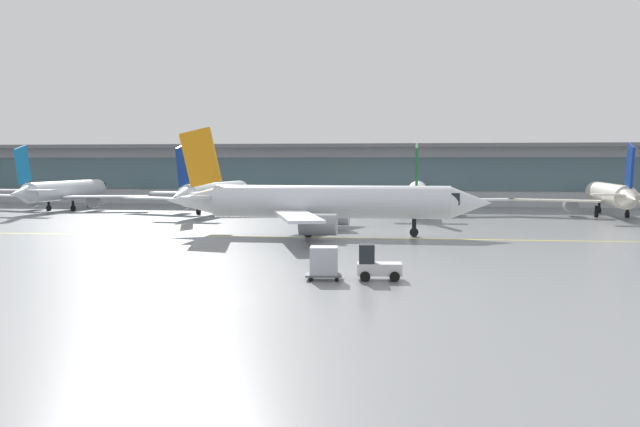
{
  "coord_description": "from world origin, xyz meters",
  "views": [
    {
      "loc": [
        12.85,
        -37.17,
        6.95
      ],
      "look_at": [
        2.93,
        20.72,
        3.0
      ],
      "focal_mm": 44.02,
      "sensor_mm": 36.0,
      "label": 1
    }
  ],
  "objects_px": {
    "gate_airplane_3": "(417,194)",
    "gate_airplane_1": "(65,191)",
    "baggage_tug": "(376,265)",
    "taxiing_regional_jet": "(327,203)",
    "cargo_dolly_lead": "(324,262)",
    "gate_airplane_4": "(610,195)",
    "gate_airplane_2": "(215,193)"
  },
  "relations": [
    {
      "from": "gate_airplane_3",
      "to": "gate_airplane_1",
      "type": "bearing_deg",
      "value": 86.78
    },
    {
      "from": "gate_airplane_1",
      "to": "baggage_tug",
      "type": "bearing_deg",
      "value": -138.74
    },
    {
      "from": "taxiing_regional_jet",
      "to": "cargo_dolly_lead",
      "type": "distance_m",
      "value": 27.34
    },
    {
      "from": "gate_airplane_1",
      "to": "gate_airplane_3",
      "type": "relative_size",
      "value": 1.0
    },
    {
      "from": "gate_airplane_3",
      "to": "taxiing_regional_jet",
      "type": "height_order",
      "value": "taxiing_regional_jet"
    },
    {
      "from": "cargo_dolly_lead",
      "to": "gate_airplane_4",
      "type": "bearing_deg",
      "value": 57.5
    },
    {
      "from": "gate_airplane_1",
      "to": "taxiing_regional_jet",
      "type": "relative_size",
      "value": 0.88
    },
    {
      "from": "gate_airplane_4",
      "to": "gate_airplane_1",
      "type": "bearing_deg",
      "value": 89.47
    },
    {
      "from": "gate_airplane_3",
      "to": "gate_airplane_4",
      "type": "distance_m",
      "value": 23.91
    },
    {
      "from": "gate_airplane_4",
      "to": "cargo_dolly_lead",
      "type": "height_order",
      "value": "gate_airplane_4"
    },
    {
      "from": "gate_airplane_1",
      "to": "gate_airplane_3",
      "type": "height_order",
      "value": "same"
    },
    {
      "from": "baggage_tug",
      "to": "taxiing_regional_jet",
      "type": "bearing_deg",
      "value": 97.65
    },
    {
      "from": "gate_airplane_1",
      "to": "cargo_dolly_lead",
      "type": "bearing_deg",
      "value": -140.69
    },
    {
      "from": "gate_airplane_3",
      "to": "taxiing_regional_jet",
      "type": "bearing_deg",
      "value": 164.68
    },
    {
      "from": "gate_airplane_1",
      "to": "gate_airplane_4",
      "type": "height_order",
      "value": "same"
    },
    {
      "from": "gate_airplane_1",
      "to": "gate_airplane_2",
      "type": "distance_m",
      "value": 23.63
    },
    {
      "from": "gate_airplane_1",
      "to": "gate_airplane_2",
      "type": "relative_size",
      "value": 1.0
    },
    {
      "from": "gate_airplane_1",
      "to": "baggage_tug",
      "type": "relative_size",
      "value": 9.8
    },
    {
      "from": "gate_airplane_2",
      "to": "gate_airplane_3",
      "type": "height_order",
      "value": "same"
    },
    {
      "from": "baggage_tug",
      "to": "cargo_dolly_lead",
      "type": "distance_m",
      "value": 3.03
    },
    {
      "from": "gate_airplane_3",
      "to": "baggage_tug",
      "type": "xyz_separation_m",
      "value": [
        0.25,
        -56.65,
        -1.8
      ]
    },
    {
      "from": "gate_airplane_2",
      "to": "gate_airplane_4",
      "type": "relative_size",
      "value": 1.0
    },
    {
      "from": "gate_airplane_1",
      "to": "baggage_tug",
      "type": "xyz_separation_m",
      "value": [
        49.68,
        -57.45,
        -1.8
      ]
    },
    {
      "from": "baggage_tug",
      "to": "gate_airplane_1",
      "type": "bearing_deg",
      "value": 123.29
    },
    {
      "from": "gate_airplane_3",
      "to": "cargo_dolly_lead",
      "type": "distance_m",
      "value": 57.14
    },
    {
      "from": "taxiing_regional_jet",
      "to": "baggage_tug",
      "type": "distance_m",
      "value": 27.59
    },
    {
      "from": "gate_airplane_1",
      "to": "taxiing_regional_jet",
      "type": "distance_m",
      "value": 52.52
    },
    {
      "from": "gate_airplane_1",
      "to": "gate_airplane_3",
      "type": "distance_m",
      "value": 49.43
    },
    {
      "from": "gate_airplane_2",
      "to": "gate_airplane_4",
      "type": "height_order",
      "value": "same"
    },
    {
      "from": "cargo_dolly_lead",
      "to": "taxiing_regional_jet",
      "type": "bearing_deg",
      "value": 91.34
    },
    {
      "from": "gate_airplane_4",
      "to": "baggage_tug",
      "type": "height_order",
      "value": "gate_airplane_4"
    },
    {
      "from": "gate_airplane_4",
      "to": "baggage_tug",
      "type": "bearing_deg",
      "value": 157.31
    }
  ]
}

